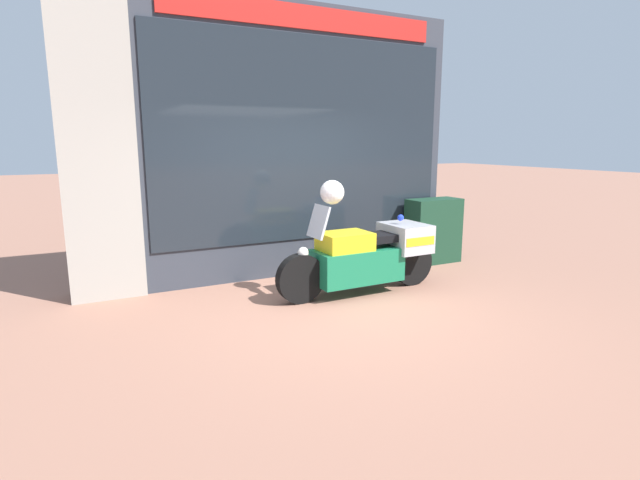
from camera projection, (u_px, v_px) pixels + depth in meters
ground_plane at (344, 311)px, 5.97m from camera, size 60.00×60.00×0.00m
shop_building at (250, 143)px, 7.13m from camera, size 5.77×0.55×3.93m
window_display at (300, 243)px, 7.82m from camera, size 4.41×0.30×1.78m
paramedic_motorcycle at (368, 255)px, 6.66m from camera, size 2.37×0.68×1.22m
utility_cabinet at (433, 231)px, 8.31m from camera, size 0.90×0.43×1.07m
white_helmet at (332, 192)px, 6.24m from camera, size 0.30×0.30×0.30m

